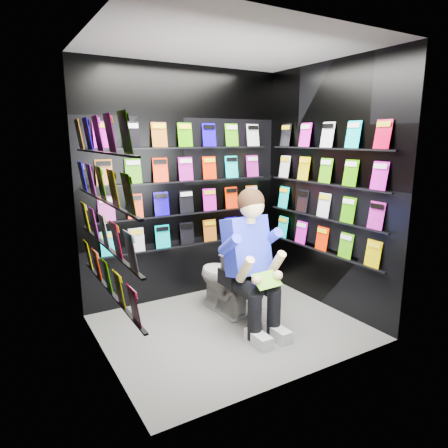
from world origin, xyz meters
TOP-DOWN VIEW (x-y plane):
  - floor at (0.00, 0.00)m, footprint 2.40×2.40m
  - ceiling at (0.00, 0.00)m, footprint 2.40×2.40m
  - wall_back at (0.00, 1.00)m, footprint 2.40×0.04m
  - wall_front at (0.00, -1.00)m, footprint 2.40×0.04m
  - wall_left at (-1.20, 0.00)m, footprint 0.04×2.00m
  - wall_right at (1.20, 0.00)m, footprint 0.04×2.00m
  - comics_back at (0.00, 0.97)m, footprint 2.10×0.06m
  - comics_left at (-1.17, 0.00)m, footprint 0.06×1.70m
  - comics_right at (1.17, 0.00)m, footprint 0.06×1.70m
  - toilet at (0.15, 0.36)m, footprint 0.46×0.77m
  - longbox at (0.60, 0.41)m, footprint 0.36×0.48m
  - longbox_lid at (0.60, 0.41)m, footprint 0.39×0.51m
  - reader at (0.15, -0.02)m, footprint 0.61×0.86m
  - held_comic at (0.15, -0.37)m, footprint 0.27×0.17m

SIDE VIEW (x-z plane):
  - floor at x=0.00m, z-range 0.00..0.00m
  - longbox at x=0.60m, z-range 0.00..0.32m
  - longbox_lid at x=0.60m, z-range 0.32..0.35m
  - toilet at x=0.15m, z-range 0.00..0.73m
  - held_comic at x=0.15m, z-range 0.52..0.64m
  - reader at x=0.15m, z-range 0.04..1.57m
  - wall_back at x=0.00m, z-range 0.00..2.60m
  - wall_front at x=0.00m, z-range 0.00..2.60m
  - wall_left at x=-1.20m, z-range 0.00..2.60m
  - wall_right at x=1.20m, z-range 0.00..2.60m
  - comics_back at x=0.00m, z-range 0.62..1.99m
  - comics_left at x=-1.17m, z-range 0.62..1.99m
  - comics_right at x=1.17m, z-range 0.62..1.99m
  - ceiling at x=0.00m, z-range 2.60..2.60m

